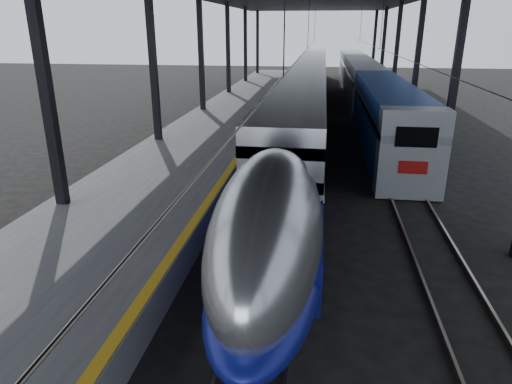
# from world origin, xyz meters

# --- Properties ---
(ground) EXTENTS (160.00, 160.00, 0.00)m
(ground) POSITION_xyz_m (0.00, 0.00, 0.00)
(ground) COLOR black
(ground) RESTS_ON ground
(platform) EXTENTS (6.00, 80.00, 1.00)m
(platform) POSITION_xyz_m (-3.50, 20.00, 0.50)
(platform) COLOR #4C4C4F
(platform) RESTS_ON ground
(yellow_strip) EXTENTS (0.30, 80.00, 0.01)m
(yellow_strip) POSITION_xyz_m (-0.70, 20.00, 1.00)
(yellow_strip) COLOR gold
(yellow_strip) RESTS_ON platform
(rails) EXTENTS (6.52, 80.00, 0.16)m
(rails) POSITION_xyz_m (4.50, 20.00, 0.08)
(rails) COLOR slate
(rails) RESTS_ON ground
(tgv_train) EXTENTS (2.83, 65.20, 4.06)m
(tgv_train) POSITION_xyz_m (2.00, 28.87, 1.90)
(tgv_train) COLOR #AAACB1
(tgv_train) RESTS_ON ground
(second_train) EXTENTS (2.77, 56.05, 3.81)m
(second_train) POSITION_xyz_m (7.00, 36.82, 1.93)
(second_train) COLOR navy
(second_train) RESTS_ON ground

